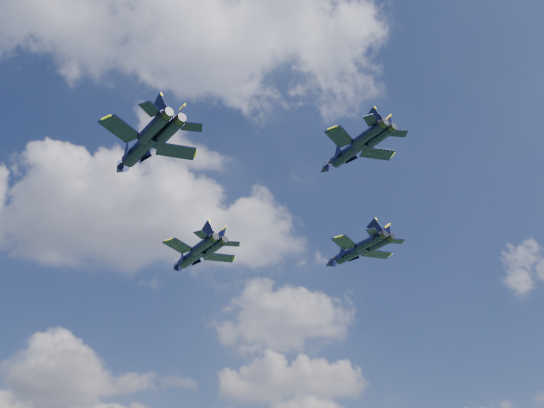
{
  "coord_description": "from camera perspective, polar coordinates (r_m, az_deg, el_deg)",
  "views": [
    {
      "loc": [
        -7.54,
        -75.37,
        20.86
      ],
      "look_at": [
        1.47,
        1.31,
        65.44
      ],
      "focal_mm": 40.0,
      "sensor_mm": 36.0,
      "label": 1
    }
  ],
  "objects": [
    {
      "name": "jet_slot",
      "position": [
        78.34,
        7.09,
        4.78
      ],
      "size": [
        10.15,
        13.72,
        3.32
      ],
      "rotation": [
        0.0,
        0.0,
        0.49
      ],
      "color": "black"
    },
    {
      "name": "jet_right",
      "position": [
        102.55,
        7.37,
        -4.62
      ],
      "size": [
        11.78,
        15.74,
        3.84
      ],
      "rotation": [
        0.0,
        0.0,
        0.52
      ],
      "color": "black"
    },
    {
      "name": "jet_lead",
      "position": [
        106.43,
        -7.6,
        -4.97
      ],
      "size": [
        12.81,
        17.25,
        4.18
      ],
      "rotation": [
        0.0,
        0.0,
        0.5
      ],
      "color": "black"
    },
    {
      "name": "jet_left",
      "position": [
        81.56,
        -12.41,
        5.01
      ],
      "size": [
        12.8,
        17.0,
        4.16
      ],
      "rotation": [
        0.0,
        0.0,
        0.54
      ],
      "color": "black"
    }
  ]
}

